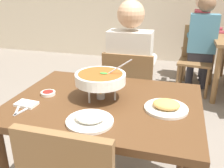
{
  "coord_description": "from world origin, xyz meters",
  "views": [
    {
      "loc": [
        0.4,
        -1.28,
        1.41
      ],
      "look_at": [
        0.0,
        0.15,
        0.82
      ],
      "focal_mm": 39.74,
      "sensor_mm": 36.0,
      "label": 1
    }
  ],
  "objects": [
    {
      "name": "chair_diner_main",
      "position": [
        -0.0,
        0.71,
        0.51
      ],
      "size": [
        0.44,
        0.44,
        0.9
      ],
      "color": "brown",
      "rests_on": "ground_plane"
    },
    {
      "name": "chair_bg_left",
      "position": [
        0.76,
        2.79,
        0.51
      ],
      "size": [
        0.49,
        0.49,
        0.9
      ],
      "color": "brown",
      "rests_on": "ground_plane"
    },
    {
      "name": "curry_bowl",
      "position": [
        -0.04,
        0.03,
        0.9
      ],
      "size": [
        0.33,
        0.3,
        0.26
      ],
      "color": "silver",
      "rests_on": "dining_table_main"
    },
    {
      "name": "rice_plate",
      "position": [
        -0.0,
        -0.26,
        0.79
      ],
      "size": [
        0.24,
        0.24,
        0.06
      ],
      "color": "white",
      "rests_on": "dining_table_main"
    },
    {
      "name": "spoon_utensil",
      "position": [
        -0.39,
        -0.23,
        0.77
      ],
      "size": [
        0.05,
        0.17,
        0.01
      ],
      "primitive_type": "cube",
      "rotation": [
        0.0,
        0.0,
        -0.25
      ],
      "color": "silver",
      "rests_on": "dining_table_main"
    },
    {
      "name": "chair_bg_middle",
      "position": [
        0.63,
        2.26,
        0.51
      ],
      "size": [
        0.49,
        0.49,
        0.9
      ],
      "color": "brown",
      "rests_on": "ground_plane"
    },
    {
      "name": "patron_bg_left",
      "position": [
        0.7,
        2.75,
        0.75
      ],
      "size": [
        0.45,
        0.4,
        1.31
      ],
      "color": "#2D2D38",
      "rests_on": "ground_plane"
    },
    {
      "name": "fork_utensil",
      "position": [
        -0.44,
        -0.23,
        0.77
      ],
      "size": [
        0.08,
        0.16,
        0.01
      ],
      "primitive_type": "cube",
      "rotation": [
        0.0,
        0.0,
        0.42
      ],
      "color": "silver",
      "rests_on": "dining_table_main"
    },
    {
      "name": "diner_main",
      "position": [
        0.0,
        0.74,
        0.75
      ],
      "size": [
        0.4,
        0.45,
        1.31
      ],
      "color": "#2D2D38",
      "rests_on": "ground_plane"
    },
    {
      "name": "sauce_dish",
      "position": [
        -0.37,
        -0.01,
        0.78
      ],
      "size": [
        0.09,
        0.09,
        0.02
      ],
      "color": "white",
      "rests_on": "dining_table_main"
    },
    {
      "name": "dining_table_main",
      "position": [
        0.0,
        0.0,
        0.64
      ],
      "size": [
        1.12,
        0.85,
        0.77
      ],
      "color": "#51331C",
      "rests_on": "ground_plane"
    },
    {
      "name": "napkin_folded",
      "position": [
        -0.42,
        -0.18,
        0.78
      ],
      "size": [
        0.13,
        0.09,
        0.02
      ],
      "primitive_type": "cube",
      "rotation": [
        0.0,
        0.0,
        -0.07
      ],
      "color": "white",
      "rests_on": "dining_table_main"
    },
    {
      "name": "appetizer_plate",
      "position": [
        0.36,
        -0.02,
        0.79
      ],
      "size": [
        0.24,
        0.24,
        0.06
      ],
      "color": "white",
      "rests_on": "dining_table_main"
    },
    {
      "name": "patron_bg_middle",
      "position": [
        0.67,
        2.25,
        0.75
      ],
      "size": [
        0.4,
        0.45,
        1.31
      ],
      "color": "#2D2D38",
      "rests_on": "ground_plane"
    }
  ]
}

